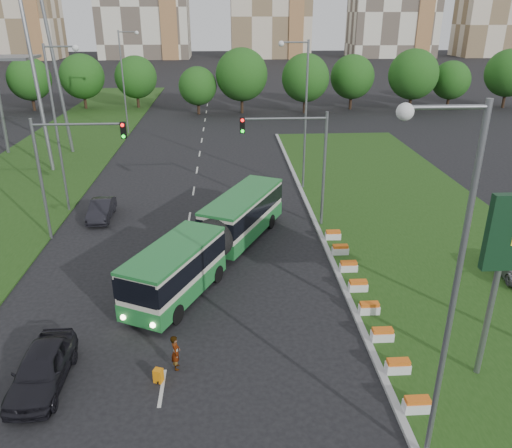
{
  "coord_description": "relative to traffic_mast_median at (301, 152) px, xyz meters",
  "views": [
    {
      "loc": [
        -0.2,
        -22.07,
        13.96
      ],
      "look_at": [
        1.44,
        4.48,
        2.6
      ],
      "focal_mm": 35.0,
      "sensor_mm": 36.0,
      "label": 1
    }
  ],
  "objects": [
    {
      "name": "car_left_near",
      "position": [
        -12.56,
        -15.49,
        -4.55
      ],
      "size": [
        1.9,
        4.7,
        1.6
      ],
      "primitive_type": "imported",
      "rotation": [
        0.0,
        0.0,
        0.0
      ],
      "color": "black",
      "rests_on": "ground"
    },
    {
      "name": "traffic_mast_left",
      "position": [
        -15.16,
        -1.0,
        0.0
      ],
      "size": [
        5.76,
        0.32,
        8.0
      ],
      "color": "slate",
      "rests_on": "ground"
    },
    {
      "name": "traffic_mast_median",
      "position": [
        0.0,
        0.0,
        0.0
      ],
      "size": [
        5.76,
        0.32,
        8.0
      ],
      "color": "slate",
      "rests_on": "ground"
    },
    {
      "name": "pedestrian",
      "position": [
        -7.29,
        -14.79,
        -4.55
      ],
      "size": [
        0.44,
        0.62,
        1.61
      ],
      "primitive_type": "imported",
      "rotation": [
        0.0,
        0.0,
        1.67
      ],
      "color": "gray",
      "rests_on": "ground"
    },
    {
      "name": "median_kerb",
      "position": [
        1.27,
        -2.0,
        -5.26
      ],
      "size": [
        0.3,
        60.0,
        0.18
      ],
      "primitive_type": "cube",
      "color": "#9C9C9C",
      "rests_on": "ground"
    },
    {
      "name": "tree_line",
      "position": [
        5.22,
        45.0,
        -0.85
      ],
      "size": [
        120.0,
        8.0,
        9.0
      ],
      "primitive_type": null,
      "color": "#1D5316",
      "rests_on": "ground"
    },
    {
      "name": "street_lamps",
      "position": [
        -7.78,
        0.0,
        0.65
      ],
      "size": [
        36.0,
        60.0,
        12.0
      ],
      "primitive_type": null,
      "color": "slate",
      "rests_on": "ground"
    },
    {
      "name": "ground",
      "position": [
        -4.78,
        -10.0,
        -5.35
      ],
      "size": [
        360.0,
        360.0,
        0.0
      ],
      "primitive_type": "plane",
      "color": "black",
      "rests_on": "ground"
    },
    {
      "name": "flower_planters",
      "position": [
        1.92,
        -10.3,
        -4.9
      ],
      "size": [
        1.1,
        15.9,
        0.6
      ],
      "primitive_type": null,
      "color": "silver",
      "rests_on": "grass_median"
    },
    {
      "name": "lane_markings",
      "position": [
        -7.78,
        10.0,
        -5.35
      ],
      "size": [
        0.2,
        100.0,
        0.01
      ],
      "primitive_type": null,
      "color": "#BBBCB4",
      "rests_on": "ground"
    },
    {
      "name": "shopping_trolley",
      "position": [
        -7.95,
        -15.61,
        -5.05
      ],
      "size": [
        0.35,
        0.37,
        0.6
      ],
      "rotation": [
        0.0,
        0.0,
        -0.36
      ],
      "color": "orange",
      "rests_on": "ground"
    },
    {
      "name": "articulated_bus",
      "position": [
        -6.02,
        -5.0,
        -3.74
      ],
      "size": [
        2.49,
        15.99,
        2.63
      ],
      "rotation": [
        0.0,
        0.0,
        -0.46
      ],
      "color": "beige",
      "rests_on": "ground"
    },
    {
      "name": "car_left_far",
      "position": [
        -14.13,
        2.32,
        -4.66
      ],
      "size": [
        1.55,
        4.22,
        1.38
      ],
      "primitive_type": "imported",
      "rotation": [
        0.0,
        0.0,
        0.02
      ],
      "color": "black",
      "rests_on": "ground"
    },
    {
      "name": "grass_median",
      "position": [
        8.22,
        -2.0,
        -5.27
      ],
      "size": [
        14.0,
        60.0,
        0.15
      ],
      "primitive_type": "cube",
      "color": "#1D3F12",
      "rests_on": "ground"
    },
    {
      "name": "left_verge",
      "position": [
        -22.78,
        15.0,
        -5.3
      ],
      "size": [
        12.0,
        110.0,
        0.1
      ],
      "primitive_type": "cube",
      "color": "#1D3F12",
      "rests_on": "ground"
    }
  ]
}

